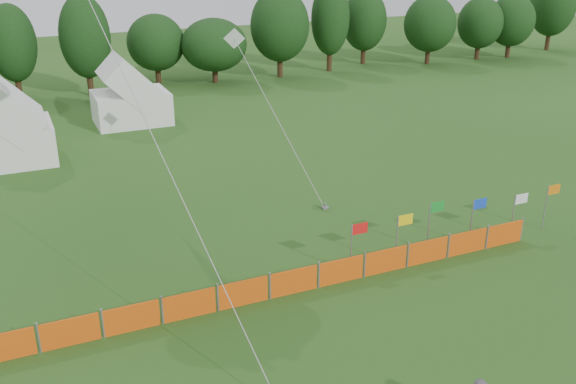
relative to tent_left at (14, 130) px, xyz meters
name	(u,v)px	position (x,y,z in m)	size (l,w,h in m)	color
treeline	(116,41)	(8.96, 16.26, 2.28)	(104.57, 8.78, 8.36)	#382314
tent_left	(14,130)	(0.00, 0.00, 0.00)	(4.27, 4.27, 3.77)	white
tent_right	(131,97)	(7.84, 5.59, -0.06)	(5.16, 4.13, 3.64)	white
barrier_fence	(294,282)	(8.64, -20.28, -1.40)	(21.90, 0.06, 1.00)	#E04F0C
flag_row	(458,218)	(16.49, -19.70, -0.48)	(10.73, 0.69, 2.16)	gray
small_kite_white	(262,91)	(11.77, -9.56, 3.25)	(3.01, 6.32, 8.08)	silver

